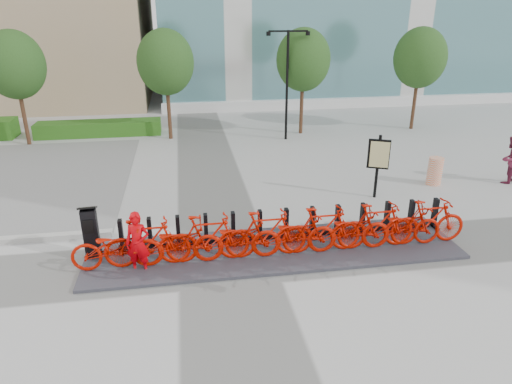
{
  "coord_description": "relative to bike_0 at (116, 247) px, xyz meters",
  "views": [
    {
      "loc": [
        -0.86,
        -9.96,
        5.88
      ],
      "look_at": [
        1.0,
        1.5,
        1.2
      ],
      "focal_mm": 32.0,
      "sensor_mm": 36.0,
      "label": 1
    }
  ],
  "objects": [
    {
      "name": "ground",
      "position": [
        2.6,
        0.05,
        -0.64
      ],
      "size": [
        120.0,
        120.0,
        0.0
      ],
      "primitive_type": "plane",
      "color": "#A5A6A4"
    },
    {
      "name": "hedge_b",
      "position": [
        -2.4,
        13.25,
        -0.29
      ],
      "size": [
        6.0,
        1.2,
        0.7
      ],
      "primitive_type": "cube",
      "color": "#34711E",
      "rests_on": "ground"
    },
    {
      "name": "tree_0",
      "position": [
        -5.4,
        12.05,
        2.95
      ],
      "size": [
        2.6,
        2.6,
        5.1
      ],
      "color": "#542B1B",
      "rests_on": "ground"
    },
    {
      "name": "tree_1",
      "position": [
        1.1,
        12.05,
        2.95
      ],
      "size": [
        2.6,
        2.6,
        5.1
      ],
      "color": "#542B1B",
      "rests_on": "ground"
    },
    {
      "name": "tree_2",
      "position": [
        7.6,
        12.05,
        2.95
      ],
      "size": [
        2.6,
        2.6,
        5.1
      ],
      "color": "#542B1B",
      "rests_on": "ground"
    },
    {
      "name": "tree_3",
      "position": [
        13.6,
        12.05,
        2.95
      ],
      "size": [
        2.6,
        2.6,
        5.1
      ],
      "color": "#542B1B",
      "rests_on": "ground"
    },
    {
      "name": "streetlamp",
      "position": [
        6.6,
        11.05,
        2.5
      ],
      "size": [
        2.0,
        0.2,
        5.0
      ],
      "color": "black",
      "rests_on": "ground"
    },
    {
      "name": "dock_pad",
      "position": [
        3.9,
        0.35,
        -0.6
      ],
      "size": [
        9.6,
        2.4,
        0.08
      ],
      "primitive_type": "cube",
      "color": "#36363F",
      "rests_on": "ground"
    },
    {
      "name": "dock_rail_posts",
      "position": [
        4.32,
        0.82,
        -0.13
      ],
      "size": [
        8.74,
        0.5,
        0.85
      ],
      "primitive_type": null,
      "color": "black",
      "rests_on": "dock_pad"
    },
    {
      "name": "bike_0",
      "position": [
        0.0,
        0.0,
        0.0
      ],
      "size": [
        2.11,
        0.74,
        1.11
      ],
      "primitive_type": "imported",
      "rotation": [
        0.0,
        0.0,
        1.57
      ],
      "color": "#AF0F00",
      "rests_on": "dock_pad"
    },
    {
      "name": "bike_1",
      "position": [
        0.72,
        0.0,
        0.06
      ],
      "size": [
        2.05,
        0.58,
        1.23
      ],
      "primitive_type": "imported",
      "rotation": [
        0.0,
        0.0,
        1.57
      ],
      "color": "#AF0F00",
      "rests_on": "dock_pad"
    },
    {
      "name": "bike_2",
      "position": [
        1.44,
        0.0,
        0.0
      ],
      "size": [
        2.11,
        0.74,
        1.11
      ],
      "primitive_type": "imported",
      "rotation": [
        0.0,
        0.0,
        1.57
      ],
      "color": "#AF0F00",
      "rests_on": "dock_pad"
    },
    {
      "name": "bike_3",
      "position": [
        2.16,
        0.0,
        0.06
      ],
      "size": [
        2.05,
        0.58,
        1.23
      ],
      "primitive_type": "imported",
      "rotation": [
        0.0,
        0.0,
        1.57
      ],
      "color": "#AF0F00",
      "rests_on": "dock_pad"
    },
    {
      "name": "bike_4",
      "position": [
        2.88,
        0.0,
        0.0
      ],
      "size": [
        2.11,
        0.74,
        1.11
      ],
      "primitive_type": "imported",
      "rotation": [
        0.0,
        0.0,
        1.57
      ],
      "color": "#AF0F00",
      "rests_on": "dock_pad"
    },
    {
      "name": "bike_5",
      "position": [
        3.6,
        0.0,
        0.06
      ],
      "size": [
        2.05,
        0.58,
        1.23
      ],
      "primitive_type": "imported",
      "rotation": [
        0.0,
        0.0,
        1.57
      ],
      "color": "#AF0F00",
      "rests_on": "dock_pad"
    },
    {
      "name": "bike_6",
      "position": [
        4.32,
        0.0,
        0.0
      ],
      "size": [
        2.11,
        0.74,
        1.11
      ],
      "primitive_type": "imported",
      "rotation": [
        0.0,
        0.0,
        1.57
      ],
      "color": "#AF0F00",
      "rests_on": "dock_pad"
    },
    {
      "name": "bike_7",
      "position": [
        5.04,
        0.0,
        0.06
      ],
      "size": [
        2.05,
        0.58,
        1.23
      ],
      "primitive_type": "imported",
      "rotation": [
        0.0,
        0.0,
        1.57
      ],
      "color": "#AF0F00",
      "rests_on": "dock_pad"
    },
    {
      "name": "bike_8",
      "position": [
        5.76,
        0.0,
        0.0
      ],
      "size": [
        2.11,
        0.74,
        1.11
      ],
      "primitive_type": "imported",
      "rotation": [
        0.0,
        0.0,
        1.57
      ],
      "color": "#AF0F00",
      "rests_on": "dock_pad"
    },
    {
      "name": "bike_9",
      "position": [
        6.48,
        0.0,
        0.06
      ],
      "size": [
        2.05,
        0.58,
        1.23
      ],
      "primitive_type": "imported",
      "rotation": [
        0.0,
        0.0,
        1.57
      ],
      "color": "#AF0F00",
      "rests_on": "dock_pad"
    },
    {
      "name": "bike_10",
      "position": [
        7.2,
        0.0,
        0.0
      ],
      "size": [
        2.11,
        0.74,
        1.11
      ],
      "primitive_type": "imported",
      "rotation": [
        0.0,
        0.0,
        1.57
      ],
      "color": "#AF0F00",
      "rests_on": "dock_pad"
    },
    {
      "name": "bike_11",
      "position": [
        7.92,
        0.0,
        0.06
      ],
      "size": [
        2.05,
        0.58,
        1.23
      ],
      "primitive_type": "imported",
      "rotation": [
        0.0,
        0.0,
        1.57
      ],
      "color": "#AF0F00",
      "rests_on": "dock_pad"
    },
    {
      "name": "kiosk",
      "position": [
        -0.68,
        0.69,
        0.12
      ],
      "size": [
        0.46,
        0.39,
        1.4
      ],
      "rotation": [
        0.0,
        0.0,
        0.07
      ],
      "color": "black",
      "rests_on": "dock_pad"
    },
    {
      "name": "worker_red",
      "position": [
        0.52,
        -0.15,
        0.14
      ],
      "size": [
        0.63,
        0.48,
        1.56
      ],
      "primitive_type": "imported",
      "rotation": [
        0.0,
        0.0,
        -0.2
      ],
      "color": "#CB0008",
      "rests_on": "ground"
    },
    {
      "name": "pedestrian",
      "position": [
        13.2,
        3.98,
        0.23
      ],
      "size": [
        1.04,
        0.95,
        1.73
      ],
      "primitive_type": "imported",
      "rotation": [
        0.0,
        0.0,
        3.57
      ],
      "color": "maroon",
      "rests_on": "ground"
    },
    {
      "name": "construction_barrel",
      "position": [
        10.51,
        4.22,
        -0.14
      ],
      "size": [
        0.63,
        0.63,
        0.99
      ],
      "primitive_type": "cylinder",
      "rotation": [
        0.0,
        0.0,
        -0.25
      ],
      "color": "orange",
      "rests_on": "ground"
    },
    {
      "name": "map_sign",
      "position": [
        7.93,
        3.41,
        0.78
      ],
      "size": [
        0.68,
        0.38,
        2.14
      ],
      "rotation": [
        0.0,
        0.0,
        -0.43
      ],
      "color": "black",
      "rests_on": "ground"
    }
  ]
}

